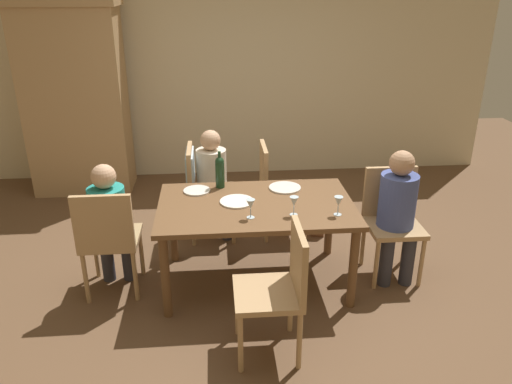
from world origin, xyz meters
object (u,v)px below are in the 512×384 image
chair_right_end (392,215)px  person_woman_host (110,218)px  person_man_bearded (398,207)px  handbag (318,221)px  chair_left_end (108,235)px  chair_far_right (275,184)px  dinner_plate_host (237,201)px  armoire_cabinet (76,99)px  dinner_plate_guest_left (285,188)px  person_man_guest (214,176)px  wine_glass_near_right (251,205)px  chair_far_left (199,180)px  chair_near (281,283)px  dinner_plate_guest_right (197,191)px  wine_bottle_tall_green (220,171)px  wine_glass_centre (294,202)px  dining_table (256,213)px  wine_glass_near_left (338,202)px

chair_right_end → person_woman_host: size_ratio=0.85×
person_man_bearded → handbag: 1.14m
chair_left_end → chair_far_right: 1.71m
chair_far_right → dinner_plate_host: chair_far_right is taller
armoire_cabinet → dinner_plate_guest_left: size_ratio=8.04×
person_man_bearded → person_man_guest: person_man_bearded is taller
dinner_plate_host → wine_glass_near_right: bearing=-73.0°
chair_far_left → dinner_plate_host: chair_far_left is taller
chair_left_end → chair_far_right: size_ratio=1.00×
chair_near → dinner_plate_guest_right: (-0.56, 1.15, 0.19)m
wine_bottle_tall_green → dinner_plate_host: (0.13, -0.33, -0.14)m
chair_far_right → handbag: (0.44, 0.00, -0.42)m
chair_far_right → handbag: size_ratio=3.29×
wine_glass_near_right → person_man_guest: bearing=103.2°
wine_glass_centre → person_man_guest: bearing=118.4°
armoire_cabinet → dining_table: 2.95m
wine_glass_near_left → dinner_plate_host: wine_glass_near_left is taller
dinner_plate_guest_right → chair_far_right: bearing=37.9°
dinner_plate_guest_left → handbag: bearing=53.2°
chair_left_end → wine_bottle_tall_green: wine_bottle_tall_green is taller
person_man_bearded → wine_glass_near_right: size_ratio=7.56×
chair_far_left → dinner_plate_host: 0.89m
wine_bottle_tall_green → handbag: bearing=26.9°
chair_far_right → person_woman_host: 1.65m
dining_table → chair_left_end: size_ratio=1.69×
chair_far_right → dinner_plate_guest_right: (-0.74, -0.57, 0.19)m
dining_table → wine_glass_near_right: bearing=-103.9°
dining_table → person_woman_host: 1.16m
person_man_guest → wine_glass_near_right: (0.26, -1.11, 0.19)m
handbag → armoire_cabinet: bearing=152.0°
dining_table → dinner_plate_guest_right: size_ratio=6.88×
chair_left_end → handbag: size_ratio=3.29×
armoire_cabinet → person_woman_host: size_ratio=2.01×
wine_bottle_tall_green → wine_glass_near_right: (0.21, -0.62, -0.04)m
chair_far_left → dinner_plate_host: size_ratio=3.38×
dinner_plate_host → chair_far_right: bearing=63.4°
chair_near → handbag: bearing=-19.6°
handbag → chair_left_end: bearing=-152.9°
dining_table → person_man_bearded: bearing=-1.3°
dining_table → armoire_cabinet: bearing=130.0°
dinner_plate_guest_right → armoire_cabinet: bearing=125.8°
chair_left_end → person_man_bearded: 2.32m
armoire_cabinet → chair_far_left: 2.02m
wine_bottle_tall_green → wine_glass_near_left: (0.87, -0.62, -0.04)m
wine_bottle_tall_green → wine_glass_centre: 0.81m
person_man_bearded → dinner_plate_guest_right: person_man_bearded is taller
chair_right_end → chair_far_left: same height
chair_left_end → chair_far_left: size_ratio=1.00×
wine_glass_near_right → chair_far_left: bearing=110.3°
dinner_plate_guest_right → dinner_plate_host: bearing=-37.9°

